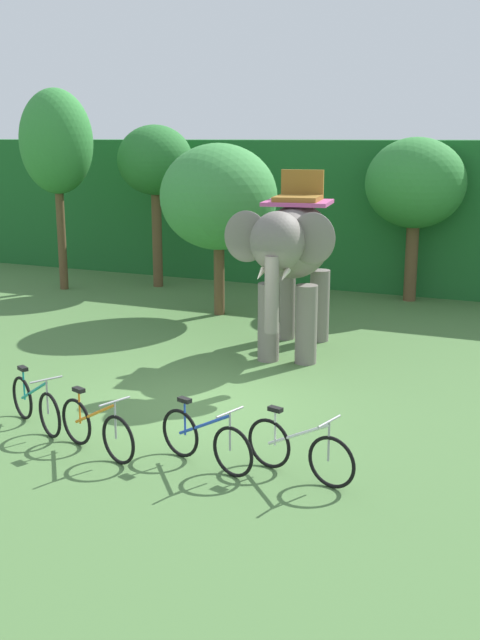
# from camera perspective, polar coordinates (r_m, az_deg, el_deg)

# --- Properties ---
(ground_plane) EXTENTS (80.00, 80.00, 0.00)m
(ground_plane) POSITION_cam_1_polar(r_m,az_deg,el_deg) (13.04, -3.36, -6.35)
(ground_plane) COLOR #4C753D
(foliage_hedge) EXTENTS (36.00, 6.00, 4.36)m
(foliage_hedge) POSITION_cam_1_polar(r_m,az_deg,el_deg) (25.18, 10.82, 8.20)
(foliage_hedge) COLOR #1E6028
(foliage_hedge) RESTS_ON ground
(tree_far_left) EXTENTS (2.10, 2.10, 5.82)m
(tree_far_left) POSITION_cam_1_polar(r_m,az_deg,el_deg) (22.98, -13.66, 12.83)
(tree_far_left) COLOR brown
(tree_far_left) RESTS_ON ground
(tree_right) EXTENTS (2.23, 2.23, 4.81)m
(tree_right) POSITION_cam_1_polar(r_m,az_deg,el_deg) (22.93, -6.41, 11.74)
(tree_right) COLOR brown
(tree_right) RESTS_ON ground
(tree_center) EXTENTS (2.93, 2.93, 4.31)m
(tree_center) POSITION_cam_1_polar(r_m,az_deg,el_deg) (19.08, -1.62, 9.21)
(tree_center) COLOR brown
(tree_center) RESTS_ON ground
(tree_center_left) EXTENTS (2.70, 2.70, 4.46)m
(tree_center_left) POSITION_cam_1_polar(r_m,az_deg,el_deg) (21.27, 13.07, 9.94)
(tree_center_left) COLOR brown
(tree_center_left) RESTS_ON ground
(elephant) EXTENTS (2.27, 4.24, 3.78)m
(elephant) POSITION_cam_1_polar(r_m,az_deg,el_deg) (15.52, 4.05, 5.27)
(elephant) COLOR slate
(elephant) RESTS_ON ground
(bike_teal) EXTENTS (1.54, 0.86, 0.92)m
(bike_teal) POSITION_cam_1_polar(r_m,az_deg,el_deg) (12.31, -15.16, -6.15)
(bike_teal) COLOR black
(bike_teal) RESTS_ON ground
(bike_orange) EXTENTS (1.63, 0.72, 0.92)m
(bike_orange) POSITION_cam_1_polar(r_m,az_deg,el_deg) (11.13, -10.76, -8.02)
(bike_orange) COLOR black
(bike_orange) RESTS_ON ground
(bike_blue) EXTENTS (1.65, 0.67, 0.92)m
(bike_blue) POSITION_cam_1_polar(r_m,az_deg,el_deg) (10.56, -2.62, -9.02)
(bike_blue) COLOR black
(bike_blue) RESTS_ON ground
(bike_white) EXTENTS (1.67, 0.61, 0.92)m
(bike_white) POSITION_cam_1_polar(r_m,az_deg,el_deg) (10.25, 4.47, -9.75)
(bike_white) COLOR black
(bike_white) RESTS_ON ground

